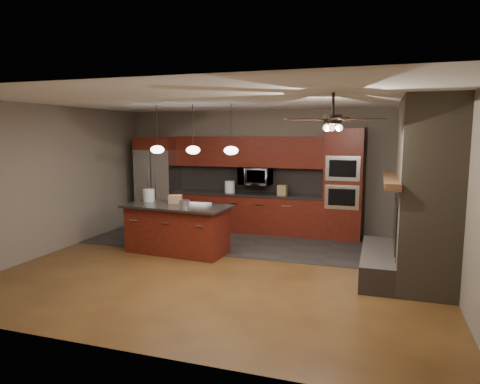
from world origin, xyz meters
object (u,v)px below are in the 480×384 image
at_px(oven_tower, 343,184).
at_px(paint_tray, 198,204).
at_px(microwave, 255,176).
at_px(counter_box, 282,190).
at_px(refrigerator, 158,182).
at_px(counter_bucket, 230,187).
at_px(paint_can, 185,204).
at_px(cardboard_box, 175,199).
at_px(white_bucket, 149,195).
at_px(kitchen_island, 177,229).

relative_size(oven_tower, paint_tray, 5.51).
bearing_deg(microwave, counter_box, -8.67).
height_order(microwave, refrigerator, refrigerator).
relative_size(refrigerator, counter_bucket, 8.12).
xyz_separation_m(paint_can, cardboard_box, (-0.36, 0.36, 0.01)).
bearing_deg(counter_box, white_bucket, -137.66).
bearing_deg(paint_can, kitchen_island, 145.76).
bearing_deg(refrigerator, oven_tower, 0.96).
bearing_deg(oven_tower, cardboard_box, -147.69).
height_order(cardboard_box, counter_box, counter_box).
height_order(oven_tower, counter_bucket, oven_tower).
distance_m(refrigerator, counter_box, 3.09).
bearing_deg(kitchen_island, counter_box, 57.01).
bearing_deg(kitchen_island, microwave, 71.31).
xyz_separation_m(oven_tower, paint_tray, (-2.50, -2.02, -0.25)).
distance_m(paint_tray, counter_bucket, 2.03).
xyz_separation_m(refrigerator, paint_tray, (1.90, -1.94, -0.15)).
bearing_deg(refrigerator, microwave, 3.09).
relative_size(refrigerator, white_bucket, 8.99).
distance_m(refrigerator, white_bucket, 1.95).
distance_m(white_bucket, counter_box, 2.95).
bearing_deg(microwave, counter_bucket, -175.28).
relative_size(oven_tower, refrigerator, 1.09).
distance_m(white_bucket, cardboard_box, 0.61).
height_order(microwave, paint_tray, microwave).
distance_m(oven_tower, white_bucket, 4.09).
bearing_deg(white_bucket, microwave, 49.12).
bearing_deg(paint_tray, cardboard_box, 167.49).
bearing_deg(counter_box, cardboard_box, -128.18).
bearing_deg(kitchen_island, refrigerator, 130.94).
height_order(refrigerator, kitchen_island, refrigerator).
height_order(refrigerator, white_bucket, refrigerator).
bearing_deg(microwave, oven_tower, -1.66).
relative_size(oven_tower, cardboard_box, 9.43).
xyz_separation_m(paint_tray, counter_bucket, (-0.08, 2.02, 0.09)).
xyz_separation_m(refrigerator, counter_bucket, (1.82, 0.08, -0.05)).
height_order(paint_tray, counter_bucket, counter_bucket).
relative_size(oven_tower, kitchen_island, 1.14).
distance_m(kitchen_island, cardboard_box, 0.58).
distance_m(oven_tower, paint_tray, 3.22).
relative_size(paint_can, paint_tray, 0.46).
distance_m(white_bucket, paint_can, 1.06).
height_order(oven_tower, paint_can, oven_tower).
relative_size(kitchen_island, paint_tray, 4.85).
relative_size(paint_tray, counter_bucket, 1.61).
bearing_deg(counter_bucket, paint_tray, -87.75).
relative_size(refrigerator, kitchen_island, 1.04).
height_order(refrigerator, counter_bucket, refrigerator).
xyz_separation_m(microwave, paint_can, (-0.69, -2.33, -0.31)).
bearing_deg(counter_box, oven_tower, 6.05).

